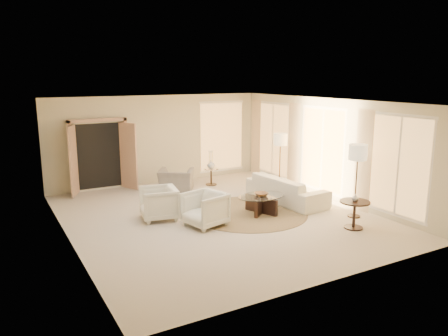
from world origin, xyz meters
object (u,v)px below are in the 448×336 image
side_table (211,175)px  armchair_left (159,202)px  bowl (261,194)px  accent_chair (176,176)px  end_table (354,210)px  sofa (286,189)px  end_vase (355,198)px  armchair_right (205,207)px  side_vase (211,164)px  floor_lamp_near (280,142)px  coffee_table (261,202)px  floor_lamp_far (358,156)px

side_table → armchair_left: bearing=-138.3°
armchair_left → bowl: armchair_left is taller
accent_chair → end_table: bearing=146.0°
sofa → armchair_left: (-3.58, 0.32, 0.07)m
accent_chair → end_vase: bearing=146.0°
armchair_right → side_table: (1.91, 3.34, -0.11)m
armchair_right → accent_chair: bearing=154.6°
end_vase → armchair_right: bearing=147.7°
armchair_left → side_vase: 3.57m
armchair_right → floor_lamp_near: size_ratio=0.51×
sofa → end_table: (0.03, -2.47, 0.08)m
accent_chair → coffee_table: bearing=140.0°
accent_chair → coffee_table: 3.26m
side_table → side_vase: (0.00, 0.00, 0.35)m
side_vase → floor_lamp_far: bearing=-70.9°
bowl → coffee_table: bearing=0.0°
armchair_left → accent_chair: accent_chair is taller
armchair_right → floor_lamp_near: 4.09m
armchair_left → coffee_table: 2.55m
end_table → side_vase: size_ratio=2.46×
end_vase → floor_lamp_far: bearing=43.7°
sofa → end_table: bearing=175.9°
sofa → side_table: (-0.93, 2.68, -0.03)m
coffee_table → end_vase: (1.22, -1.94, 0.43)m
end_table → bowl: size_ratio=2.04×
end_vase → sofa: bearing=90.8°
side_table → end_vase: size_ratio=3.26×
armchair_right → side_table: bearing=136.5°
accent_chair → floor_lamp_far: 5.39m
end_vase → accent_chair: bearing=113.6°
bowl → floor_lamp_far: bearing=-36.3°
sofa → bowl: size_ratio=7.37×
bowl → floor_lamp_near: bearing=43.4°
coffee_table → side_vase: (0.26, 3.21, 0.38)m
armchair_right → side_table: size_ratio=1.62×
accent_chair → end_vase: size_ratio=6.06×
floor_lamp_near → side_vase: floor_lamp_near is taller
floor_lamp_near → end_vase: bearing=-99.6°
end_table → side_vase: (-0.96, 5.15, 0.23)m
armchair_right → side_table: armchair_right is taller
armchair_right → floor_lamp_far: bearing=57.0°
armchair_left → end_vase: armchair_left is taller
accent_chair → sofa: bearing=162.5°
armchair_right → end_table: 3.39m
floor_lamp_far → end_vase: (-0.62, -0.59, -0.81)m
end_vase → side_table: bearing=100.6°
end_table → floor_lamp_near: 3.87m
armchair_right → end_table: armchair_right is taller
coffee_table → bowl: size_ratio=4.57×
accent_chair → side_table: bearing=-142.8°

